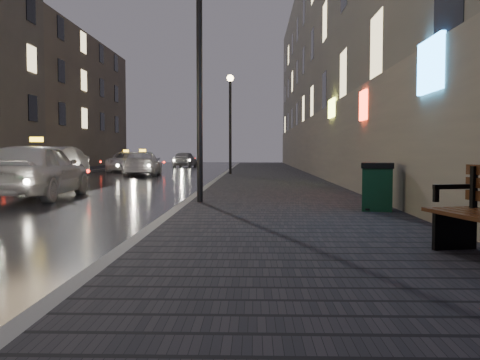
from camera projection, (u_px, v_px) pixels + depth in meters
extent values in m
plane|color=black|center=(7.00, 258.00, 6.78)|extent=(120.00, 120.00, 0.00)
cube|color=black|center=(269.00, 176.00, 27.64)|extent=(4.60, 58.00, 0.15)
cube|color=slate|center=(223.00, 176.00, 27.70)|extent=(0.20, 58.00, 0.15)
cube|color=black|center=(28.00, 176.00, 27.97)|extent=(2.40, 58.00, 0.15)
cube|color=slate|center=(53.00, 176.00, 27.94)|extent=(0.20, 58.00, 0.15)
cube|color=#605B54|center=(322.00, 63.00, 31.20)|extent=(1.80, 50.00, 13.00)
cube|color=#6B6051|center=(60.00, 103.00, 45.78)|extent=(6.00, 22.00, 11.00)
cylinder|color=black|center=(200.00, 96.00, 12.58)|extent=(0.14, 0.14, 5.00)
cylinder|color=black|center=(230.00, 127.00, 28.55)|extent=(0.14, 0.14, 5.00)
sphere|color=#FFD88C|center=(230.00, 78.00, 28.41)|extent=(0.36, 0.36, 0.36)
cube|color=black|center=(455.00, 231.00, 6.56)|extent=(0.57, 0.20, 0.46)
cube|color=black|center=(473.00, 198.00, 6.59)|extent=(0.08, 0.08, 0.80)
cube|color=black|center=(451.00, 187.00, 6.52)|extent=(0.48, 0.16, 0.06)
cube|color=black|center=(377.00, 189.00, 10.89)|extent=(0.71, 0.71, 0.86)
cube|color=black|center=(378.00, 165.00, 10.86)|extent=(0.76, 0.76, 0.11)
imported|color=silver|center=(37.00, 170.00, 15.37)|extent=(2.04, 4.82, 1.63)
imported|color=#A5A4AD|center=(49.00, 165.00, 23.14)|extent=(2.21, 4.90, 1.56)
imported|color=white|center=(143.00, 164.00, 29.96)|extent=(2.27, 4.74, 1.33)
imported|color=white|center=(126.00, 162.00, 35.86)|extent=(2.64, 4.95, 1.32)
imported|color=#929299|center=(185.00, 159.00, 45.77)|extent=(1.92, 4.06, 1.34)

